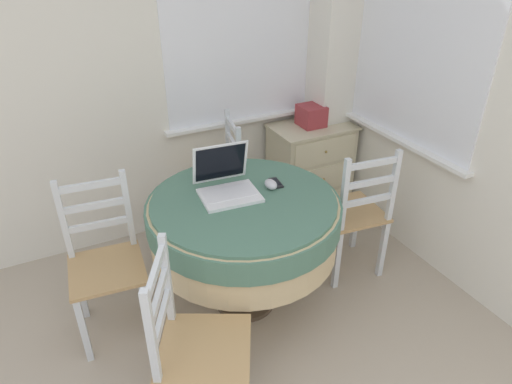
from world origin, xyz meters
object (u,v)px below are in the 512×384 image
object	(u,v)px
cell_phone	(276,183)
dining_chair_camera_near	(195,347)
round_dining_table	(244,221)
laptop	(226,184)
dining_chair_near_back_window	(217,183)
corner_cabinet	(310,168)
dining_chair_left_flank	(106,263)
computer_mouse	(271,184)
storage_box	(311,116)
dining_chair_near_right_window	(354,214)

from	to	relation	value
cell_phone	dining_chair_camera_near	distance (m)	1.04
round_dining_table	laptop	world-z (taller)	laptop
dining_chair_near_back_window	corner_cabinet	world-z (taller)	dining_chair_near_back_window
dining_chair_near_back_window	dining_chair_left_flank	xyz separation A→B (m)	(-0.88, -0.57, 0.00)
cell_phone	dining_chair_left_flank	size ratio (longest dim) A/B	0.14
dining_chair_near_back_window	dining_chair_left_flank	distance (m)	1.05
computer_mouse	storage_box	xyz separation A→B (m)	(0.76, 0.77, 0.02)
cell_phone	computer_mouse	bearing A→B (deg)	-146.50
round_dining_table	computer_mouse	distance (m)	0.26
dining_chair_near_right_window	dining_chair_left_flank	world-z (taller)	same
round_dining_table	dining_chair_near_right_window	xyz separation A→B (m)	(0.75, -0.03, -0.16)
dining_chair_camera_near	dining_chair_left_flank	xyz separation A→B (m)	(-0.23, 0.75, 0.00)
round_dining_table	corner_cabinet	distance (m)	1.26
cell_phone	dining_chair_left_flank	bearing A→B (deg)	173.96
laptop	storage_box	xyz separation A→B (m)	(1.00, 0.70, -0.01)
dining_chair_near_back_window	dining_chair_left_flank	size ratio (longest dim) A/B	1.00
dining_chair_near_right_window	computer_mouse	bearing A→B (deg)	173.33
cell_phone	dining_chair_near_right_window	bearing A→B (deg)	-10.95
round_dining_table	dining_chair_camera_near	world-z (taller)	dining_chair_camera_near
dining_chair_camera_near	round_dining_table	bearing A→B (deg)	48.42
cell_phone	dining_chair_near_back_window	xyz separation A→B (m)	(-0.10, 0.67, -0.30)
round_dining_table	dining_chair_left_flank	distance (m)	0.78
dining_chair_camera_near	laptop	bearing A→B (deg)	56.20
corner_cabinet	cell_phone	bearing A→B (deg)	-134.86
corner_cabinet	storage_box	world-z (taller)	storage_box
round_dining_table	dining_chair_left_flank	xyz separation A→B (m)	(-0.74, 0.18, -0.16)
dining_chair_near_back_window	dining_chair_near_right_window	world-z (taller)	same
round_dining_table	computer_mouse	bearing A→B (deg)	12.10
dining_chair_camera_near	storage_box	bearing A→B (deg)	43.54
round_dining_table	laptop	bearing A→B (deg)	115.73
laptop	dining_chair_near_back_window	distance (m)	0.75
round_dining_table	corner_cabinet	xyz separation A→B (m)	(0.95, 0.79, -0.24)
computer_mouse	dining_chair_near_right_window	distance (m)	0.65
dining_chair_left_flank	corner_cabinet	bearing A→B (deg)	19.91
laptop	computer_mouse	bearing A→B (deg)	-15.93
computer_mouse	cell_phone	bearing A→B (deg)	33.50
laptop	dining_chair_near_back_window	bearing A→B (deg)	73.46
laptop	dining_chair_left_flank	bearing A→B (deg)	174.31
dining_chair_left_flank	corner_cabinet	size ratio (longest dim) A/B	1.29
round_dining_table	computer_mouse	world-z (taller)	computer_mouse
laptop	cell_phone	bearing A→B (deg)	-6.86
cell_phone	round_dining_table	bearing A→B (deg)	-162.80
computer_mouse	cell_phone	xyz separation A→B (m)	(0.05, 0.03, -0.02)
dining_chair_near_right_window	dining_chair_camera_near	size ratio (longest dim) A/B	1.00
dining_chair_near_back_window	corner_cabinet	bearing A→B (deg)	3.31
round_dining_table	computer_mouse	size ratio (longest dim) A/B	11.02
dining_chair_near_back_window	dining_chair_near_right_window	bearing A→B (deg)	-51.29
dining_chair_left_flank	storage_box	bearing A→B (deg)	20.52
round_dining_table	laptop	distance (m)	0.23
laptop	dining_chair_camera_near	xyz separation A→B (m)	(-0.46, -0.68, -0.35)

